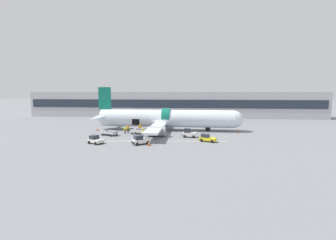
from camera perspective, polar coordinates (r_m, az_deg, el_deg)
The scene contains 20 objects.
ground_plane at distance 50.68m, azimuth -2.41°, elevation -3.07°, with size 500.00×500.00×0.00m, color slate.
apron_marking_line at distance 41.33m, azimuth -2.78°, elevation -5.38°, with size 25.77×2.72×0.01m.
terminal_strip at distance 84.09m, azimuth 1.06°, elevation 4.03°, with size 104.50×12.54×8.98m.
airplane at distance 52.70m, azimuth -0.89°, elevation 0.34°, with size 35.42×29.04×10.12m.
baggage_tug_lead at distance 41.34m, azimuth -17.95°, elevation -4.86°, with size 3.02×2.64×1.41m.
baggage_tug_mid at distance 44.93m, azimuth 5.34°, elevation -3.45°, with size 2.82×2.09×1.75m.
baggage_tug_rear at distance 41.51m, azimuth 9.91°, elevation -4.60°, with size 3.30×2.47×1.36m.
baggage_tug_spare at distance 38.98m, azimuth -7.03°, elevation -5.17°, with size 3.13×2.83×1.59m.
baggage_cart_loading at distance 48.59m, azimuth -7.40°, elevation -2.88°, with size 3.99×2.50×1.15m.
baggage_cart_queued at distance 48.14m, azimuth -14.56°, elevation -3.24°, with size 4.22×2.82×0.99m.
ground_crew_loader_a at distance 51.37m, azimuth -7.14°, elevation -1.93°, with size 0.61×0.53×1.77m.
ground_crew_loader_b at distance 48.75m, azimuth -2.92°, elevation -2.39°, with size 0.60×0.49×1.73m.
ground_crew_driver at distance 45.42m, azimuth -6.43°, elevation -3.08°, with size 0.43×0.62×1.79m.
ground_crew_supervisor at distance 50.79m, azimuth -10.14°, elevation -2.12°, with size 0.60×0.45×1.72m.
ground_crew_helper at distance 48.28m, azimuth -4.51°, elevation -2.50°, with size 0.54×0.56×1.73m.
ground_crew_marshal at distance 49.34m, azimuth -10.84°, elevation -2.46°, with size 0.57×0.47×1.63m.
safety_cone_nose at distance 53.03m, azimuth 17.29°, elevation -2.56°, with size 0.64×0.64×0.72m.
safety_cone_engine_left at distance 38.01m, azimuth -4.86°, elevation -5.98°, with size 0.61×0.61×0.73m.
safety_cone_wingtip at distance 45.35m, azimuth -0.89°, elevation -3.82°, with size 0.62×0.62×0.74m.
safety_cone_tail at distance 55.12m, azimuth -17.53°, elevation -2.26°, with size 0.62×0.62×0.63m.
Camera 1 is at (7.47, -49.34, 8.88)m, focal length 24.00 mm.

